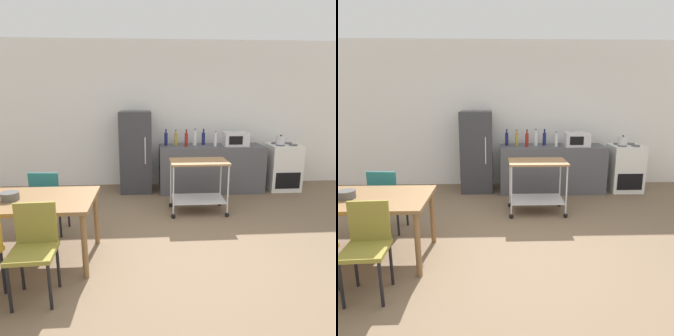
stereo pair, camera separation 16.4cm
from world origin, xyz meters
TOP-DOWN VIEW (x-y plane):
  - ground_plane at (0.00, 0.00)m, footprint 12.00×12.00m
  - back_wall at (0.00, 3.20)m, footprint 8.40×0.12m
  - kitchen_counter at (0.90, 2.60)m, footprint 2.00×0.64m
  - dining_table at (-1.68, 0.05)m, footprint 1.50×0.90m
  - chair_teal at (-1.66, 0.77)m, footprint 0.43×0.43m
  - chair_olive at (-1.39, -0.60)m, footprint 0.42×0.42m
  - stove_oven at (2.35, 2.62)m, footprint 0.60×0.61m
  - refrigerator at (-0.55, 2.70)m, footprint 0.60×0.63m
  - kitchen_cart at (0.47, 1.46)m, footprint 0.91×0.57m
  - bottle_wine at (0.03, 2.66)m, footprint 0.06×0.06m
  - bottle_sesame_oil at (0.22, 2.69)m, footprint 0.06×0.06m
  - bottle_hot_sauce at (0.40, 2.51)m, footprint 0.06×0.06m
  - bottle_soda at (0.59, 2.65)m, footprint 0.08×0.08m
  - bottle_sparkling_water at (0.76, 2.69)m, footprint 0.07×0.07m
  - bottle_soy_sauce at (0.96, 2.51)m, footprint 0.06×0.06m
  - microwave at (1.35, 2.53)m, footprint 0.46×0.35m
  - fruit_bowl at (-1.83, 0.02)m, footprint 0.19×0.19m
  - kettle at (2.23, 2.52)m, footprint 0.24×0.17m

SIDE VIEW (x-z plane):
  - ground_plane at x=0.00m, z-range 0.00..0.00m
  - kitchen_counter at x=0.90m, z-range 0.00..0.90m
  - stove_oven at x=2.35m, z-range -0.01..0.91m
  - chair_teal at x=-1.66m, z-range 0.07..0.96m
  - chair_olive at x=-1.39m, z-range 0.07..0.96m
  - kitchen_cart at x=0.47m, z-range 0.15..1.00m
  - dining_table at x=-1.68m, z-range 0.30..1.05m
  - refrigerator at x=-0.55m, z-range 0.00..1.55m
  - fruit_bowl at x=-1.83m, z-range 0.75..0.84m
  - kettle at x=2.23m, z-range 0.91..1.10m
  - bottle_soy_sauce at x=0.96m, z-range 0.88..1.16m
  - bottle_sesame_oil at x=0.22m, z-range 0.87..1.17m
  - bottle_sparkling_water at x=0.76m, z-range 0.87..1.18m
  - bottle_soda at x=0.59m, z-range 0.87..1.19m
  - microwave at x=1.35m, z-range 0.90..1.16m
  - bottle_wine at x=0.03m, z-range 0.87..1.19m
  - bottle_hot_sauce at x=0.40m, z-range 0.87..1.19m
  - back_wall at x=0.00m, z-range 0.00..2.90m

